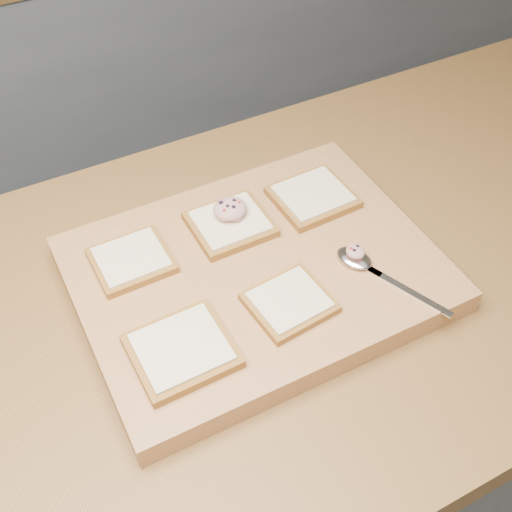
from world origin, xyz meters
The scene contains 12 objects.
ground centered at (0.00, 0.00, 0.00)m, with size 4.00×4.00×0.00m, color #515459.
island_counter centered at (0.00, 0.00, 0.45)m, with size 2.00×0.80×0.90m.
back_counter centered at (0.00, 1.43, 0.47)m, with size 3.60×0.62×0.94m.
cutting_board centered at (-0.03, 0.01, 0.92)m, with size 0.53×0.40×0.04m, color tan.
bread_far_left centered at (-0.20, 0.10, 0.95)m, with size 0.11×0.10×0.02m.
bread_far_center centered at (-0.03, 0.10, 0.95)m, with size 0.12×0.11×0.02m.
bread_far_right centered at (0.12, 0.09, 0.95)m, with size 0.13×0.12×0.02m.
bread_near_left centered at (-0.19, -0.09, 0.95)m, with size 0.13×0.12×0.02m.
bread_near_center centered at (-0.03, -0.08, 0.95)m, with size 0.12×0.11×0.02m.
tuna_salad_dollop centered at (-0.03, 0.11, 0.97)m, with size 0.05×0.05×0.03m.
spoon centered at (0.11, -0.06, 0.95)m, with size 0.10×0.19×0.01m.
spoon_salad centered at (0.10, -0.05, 0.96)m, with size 0.03×0.03×0.02m.
Camera 1 is at (-0.33, -0.56, 1.66)m, focal length 45.00 mm.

